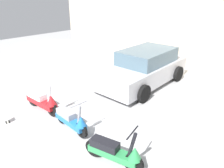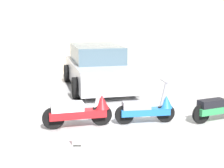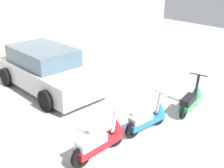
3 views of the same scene
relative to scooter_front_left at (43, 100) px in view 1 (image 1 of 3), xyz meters
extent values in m
plane|color=#B2B2B2|center=(1.25, -0.84, -0.40)|extent=(28.00, 28.00, 0.00)
cube|color=beige|center=(1.25, 7.39, 1.30)|extent=(19.60, 0.12, 3.39)
cylinder|color=black|center=(0.48, 0.04, -0.15)|extent=(0.50, 0.13, 0.50)
cylinder|color=black|center=(-0.62, -0.05, -0.15)|extent=(0.50, 0.13, 0.50)
cube|color=#B2191E|center=(-0.07, -0.01, -0.09)|extent=(1.32, 0.41, 0.17)
cube|color=white|center=(-0.30, -0.03, 0.10)|extent=(0.75, 0.35, 0.19)
cylinder|color=white|center=(0.42, 0.04, 0.35)|extent=(0.23, 0.10, 0.70)
cylinder|color=white|center=(0.42, 0.04, 0.70)|extent=(0.08, 0.57, 0.03)
cone|color=#B2191E|center=(0.50, 0.04, 0.16)|extent=(0.36, 0.36, 0.32)
cylinder|color=black|center=(2.01, 0.00, -0.17)|extent=(0.45, 0.09, 0.45)
cylinder|color=black|center=(1.02, 0.02, -0.17)|extent=(0.45, 0.09, 0.45)
cube|color=#1E66B2|center=(1.52, 0.01, -0.12)|extent=(1.17, 0.30, 0.16)
cube|color=gray|center=(1.31, 0.01, 0.05)|extent=(0.66, 0.27, 0.18)
cylinder|color=gray|center=(1.96, 0.00, 0.28)|extent=(0.21, 0.08, 0.63)
cylinder|color=gray|center=(1.96, 0.00, 0.59)|extent=(0.04, 0.52, 0.03)
cone|color=#1E66B2|center=(2.03, 0.00, 0.11)|extent=(0.31, 0.31, 0.29)
cylinder|color=black|center=(3.80, 0.02, -0.16)|extent=(0.47, 0.19, 0.46)
cylinder|color=black|center=(2.81, -0.24, -0.16)|extent=(0.47, 0.19, 0.46)
cube|color=#2D8C4C|center=(3.31, -0.11, -0.11)|extent=(1.24, 0.57, 0.16)
cube|color=black|center=(3.10, -0.17, 0.06)|extent=(0.72, 0.43, 0.18)
cylinder|color=black|center=(3.75, 0.00, 0.30)|extent=(0.23, 0.13, 0.65)
cylinder|color=black|center=(3.75, 0.00, 0.62)|extent=(0.17, 0.52, 0.03)
cone|color=#2D8C4C|center=(3.82, 0.02, 0.12)|extent=(0.38, 0.38, 0.30)
cube|color=#B7B7BC|center=(0.96, 4.10, 0.14)|extent=(2.02, 4.40, 0.72)
cube|color=slate|center=(0.94, 4.36, 0.79)|extent=(1.70, 2.49, 0.56)
cylinder|color=black|center=(1.96, 2.82, -0.07)|extent=(0.26, 0.67, 0.66)
cylinder|color=black|center=(0.10, 2.72, -0.07)|extent=(0.26, 0.67, 0.66)
cylinder|color=black|center=(1.82, 5.49, -0.07)|extent=(0.26, 0.67, 0.66)
cylinder|color=black|center=(-0.04, 5.39, -0.07)|extent=(0.26, 0.67, 0.66)
cube|color=black|center=(-0.17, -1.12, -0.39)|extent=(0.18, 0.15, 0.01)
cube|color=silver|center=(-0.17, -1.12, -0.27)|extent=(0.20, 0.07, 0.26)
camera|label=1|loc=(6.03, -2.93, 3.28)|focal=35.00mm
camera|label=2|loc=(-0.60, -7.51, 2.14)|focal=55.00mm
camera|label=3|loc=(-3.34, -4.21, 3.65)|focal=45.00mm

